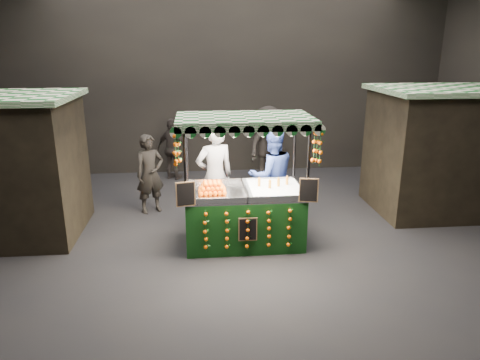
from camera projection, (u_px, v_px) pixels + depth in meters
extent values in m
plane|color=black|center=(244.00, 247.00, 7.80)|extent=(12.00, 12.00, 0.00)
cube|color=black|center=(224.00, 80.00, 11.82)|extent=(12.00, 0.10, 5.00)
cube|color=black|center=(346.00, 228.00, 2.31)|extent=(12.00, 0.10, 5.00)
cube|color=black|center=(445.00, 153.00, 9.27)|extent=(2.80, 2.00, 2.50)
cube|color=#13571D|center=(454.00, 90.00, 8.89)|extent=(3.00, 2.20, 0.10)
cube|color=black|center=(244.00, 219.00, 7.85)|extent=(2.03, 1.11, 0.92)
cube|color=silver|center=(244.00, 193.00, 7.71)|extent=(2.03, 1.11, 0.04)
cylinder|color=black|center=(186.00, 196.00, 7.07)|extent=(0.05, 0.05, 2.21)
cylinder|color=black|center=(307.00, 192.00, 7.25)|extent=(0.05, 0.05, 2.21)
cylinder|color=black|center=(187.00, 177.00, 8.06)|extent=(0.05, 0.05, 2.21)
cylinder|color=black|center=(294.00, 174.00, 8.25)|extent=(0.05, 0.05, 2.21)
cube|color=#13571D|center=(244.00, 118.00, 7.32)|extent=(2.26, 1.34, 0.07)
cube|color=white|center=(275.00, 189.00, 7.74)|extent=(0.90, 1.00, 0.07)
cube|color=black|center=(186.00, 194.00, 7.00)|extent=(0.31, 0.09, 0.41)
cube|color=black|center=(309.00, 190.00, 7.18)|extent=(0.31, 0.09, 0.41)
cube|color=black|center=(248.00, 229.00, 7.27)|extent=(0.31, 0.02, 0.41)
imported|color=slate|center=(215.00, 176.00, 8.41)|extent=(0.86, 0.70, 2.04)
imported|color=navy|center=(272.00, 176.00, 8.62)|extent=(1.05, 0.88, 1.92)
imported|color=black|center=(150.00, 174.00, 9.22)|extent=(0.72, 0.63, 1.67)
imported|color=#292221|center=(416.00, 157.00, 10.26)|extent=(0.96, 0.79, 1.84)
imported|color=#2C2623|center=(173.00, 149.00, 11.54)|extent=(1.01, 0.82, 1.61)
imported|color=black|center=(267.00, 144.00, 11.36)|extent=(1.42, 1.37, 1.94)
imported|color=#292421|center=(30.00, 167.00, 9.82)|extent=(0.92, 0.74, 1.62)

